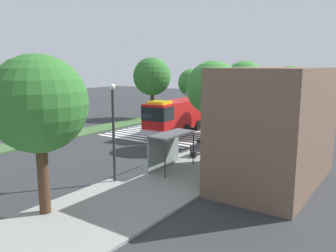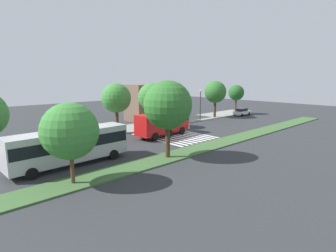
{
  "view_description": "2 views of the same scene",
  "coord_description": "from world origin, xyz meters",
  "px_view_note": "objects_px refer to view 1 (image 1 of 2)",
  "views": [
    {
      "loc": [
        25.46,
        20.28,
        7.05
      ],
      "look_at": [
        -1.1,
        1.73,
        1.23
      ],
      "focal_mm": 36.57,
      "sensor_mm": 36.0,
      "label": 1
    },
    {
      "loc": [
        -28.77,
        -26.88,
        8.3
      ],
      "look_at": [
        -2.64,
        0.84,
        1.37
      ],
      "focal_mm": 28.75,
      "sensor_mm": 36.0,
      "label": 2
    }
  ],
  "objects_px": {
    "bench_west_of_shelter": "(223,140)",
    "parked_car_west": "(241,118)",
    "street_lamp": "(113,124)",
    "sidewalk_tree_center": "(213,88)",
    "bench_near_shelter": "(197,150)",
    "sidewalk_tree_west": "(245,83)",
    "fire_truck": "(174,115)",
    "transit_bus": "(213,100)",
    "sidewalk_tree_east": "(38,105)",
    "bus_stop_shelter": "(168,143)",
    "median_tree_far_west": "(192,83)",
    "fire_hydrant": "(234,130)",
    "median_tree_west": "(152,77)",
    "sidewalk_tree_far_west": "(290,84)"
  },
  "relations": [
    {
      "from": "parked_car_west",
      "to": "sidewalk_tree_east",
      "type": "xyz_separation_m",
      "value": [
        28.41,
        2.2,
        4.4
      ]
    },
    {
      "from": "sidewalk_tree_center",
      "to": "fire_hydrant",
      "type": "xyz_separation_m",
      "value": [
        -5.73,
        -0.5,
        -4.6
      ]
    },
    {
      "from": "sidewalk_tree_east",
      "to": "median_tree_far_west",
      "type": "relative_size",
      "value": 1.17
    },
    {
      "from": "bus_stop_shelter",
      "to": "bench_near_shelter",
      "type": "height_order",
      "value": "bus_stop_shelter"
    },
    {
      "from": "sidewalk_tree_west",
      "to": "sidewalk_tree_center",
      "type": "bearing_deg",
      "value": -0.0
    },
    {
      "from": "bench_west_of_shelter",
      "to": "parked_car_west",
      "type": "bearing_deg",
      "value": -165.1
    },
    {
      "from": "sidewalk_tree_west",
      "to": "bus_stop_shelter",
      "type": "bearing_deg",
      "value": 2.9
    },
    {
      "from": "fire_truck",
      "to": "bench_near_shelter",
      "type": "xyz_separation_m",
      "value": [
        6.33,
        6.46,
        -1.39
      ]
    },
    {
      "from": "bench_near_shelter",
      "to": "bench_west_of_shelter",
      "type": "bearing_deg",
      "value": 180.0
    },
    {
      "from": "bench_near_shelter",
      "to": "fire_hydrant",
      "type": "bearing_deg",
      "value": -172.82
    },
    {
      "from": "fire_truck",
      "to": "street_lamp",
      "type": "relative_size",
      "value": 1.57
    },
    {
      "from": "parked_car_west",
      "to": "fire_truck",
      "type": "bearing_deg",
      "value": -21.11
    },
    {
      "from": "transit_bus",
      "to": "sidewalk_tree_east",
      "type": "relative_size",
      "value": 1.53
    },
    {
      "from": "bench_near_shelter",
      "to": "sidewalk_tree_far_west",
      "type": "xyz_separation_m",
      "value": [
        -27.0,
        -0.7,
        3.85
      ]
    },
    {
      "from": "sidewalk_tree_west",
      "to": "sidewalk_tree_east",
      "type": "xyz_separation_m",
      "value": [
        23.67,
        0.0,
        0.01
      ]
    },
    {
      "from": "parked_car_west",
      "to": "transit_bus",
      "type": "distance_m",
      "value": 9.73
    },
    {
      "from": "bus_stop_shelter",
      "to": "street_lamp",
      "type": "xyz_separation_m",
      "value": [
        3.95,
        -1.14,
        1.72
      ]
    },
    {
      "from": "parked_car_west",
      "to": "transit_bus",
      "type": "relative_size",
      "value": 0.4
    },
    {
      "from": "transit_bus",
      "to": "parked_car_west",
      "type": "bearing_deg",
      "value": -133.62
    },
    {
      "from": "street_lamp",
      "to": "median_tree_west",
      "type": "relative_size",
      "value": 0.74
    },
    {
      "from": "fire_truck",
      "to": "sidewalk_tree_east",
      "type": "distance_m",
      "value": 20.52
    },
    {
      "from": "bench_near_shelter",
      "to": "street_lamp",
      "type": "bearing_deg",
      "value": -7.88
    },
    {
      "from": "sidewalk_tree_far_west",
      "to": "fire_truck",
      "type": "bearing_deg",
      "value": -15.58
    },
    {
      "from": "sidewalk_tree_far_west",
      "to": "sidewalk_tree_east",
      "type": "bearing_deg",
      "value": 0.0
    },
    {
      "from": "transit_bus",
      "to": "sidewalk_tree_east",
      "type": "distance_m",
      "value": 36.27
    },
    {
      "from": "transit_bus",
      "to": "bus_stop_shelter",
      "type": "distance_m",
      "value": 27.71
    },
    {
      "from": "fire_truck",
      "to": "parked_car_west",
      "type": "relative_size",
      "value": 2.04
    },
    {
      "from": "bus_stop_shelter",
      "to": "bench_near_shelter",
      "type": "relative_size",
      "value": 2.19
    },
    {
      "from": "sidewalk_tree_far_west",
      "to": "fire_hydrant",
      "type": "relative_size",
      "value": 9.72
    },
    {
      "from": "bus_stop_shelter",
      "to": "median_tree_far_west",
      "type": "relative_size",
      "value": 0.55
    },
    {
      "from": "bench_near_shelter",
      "to": "sidewalk_tree_far_west",
      "type": "distance_m",
      "value": 27.28
    },
    {
      "from": "sidewalk_tree_east",
      "to": "median_tree_far_west",
      "type": "height_order",
      "value": "sidewalk_tree_east"
    },
    {
      "from": "median_tree_far_west",
      "to": "fire_hydrant",
      "type": "xyz_separation_m",
      "value": [
        14.19,
        13.54,
        -3.78
      ]
    },
    {
      "from": "sidewalk_tree_west",
      "to": "median_tree_far_west",
      "type": "height_order",
      "value": "sidewalk_tree_west"
    },
    {
      "from": "parked_car_west",
      "to": "median_tree_far_west",
      "type": "height_order",
      "value": "median_tree_far_west"
    },
    {
      "from": "sidewalk_tree_center",
      "to": "sidewalk_tree_west",
      "type": "bearing_deg",
      "value": 180.0
    },
    {
      "from": "bench_west_of_shelter",
      "to": "sidewalk_tree_east",
      "type": "height_order",
      "value": "sidewalk_tree_east"
    },
    {
      "from": "transit_bus",
      "to": "sidewalk_tree_far_west",
      "type": "xyz_separation_m",
      "value": [
        -5.2,
        9.37,
        2.4
      ]
    },
    {
      "from": "transit_bus",
      "to": "sidewalk_tree_east",
      "type": "bearing_deg",
      "value": -166.46
    },
    {
      "from": "fire_truck",
      "to": "fire_hydrant",
      "type": "xyz_separation_m",
      "value": [
        -3.19,
        5.26,
        -1.49
      ]
    },
    {
      "from": "fire_truck",
      "to": "bench_west_of_shelter",
      "type": "bearing_deg",
      "value": 68.48
    },
    {
      "from": "median_tree_far_west",
      "to": "fire_hydrant",
      "type": "relative_size",
      "value": 9.03
    },
    {
      "from": "median_tree_west",
      "to": "fire_hydrant",
      "type": "relative_size",
      "value": 11.24
    },
    {
      "from": "bench_near_shelter",
      "to": "sidewalk_tree_west",
      "type": "distance_m",
      "value": 11.6
    },
    {
      "from": "street_lamp",
      "to": "sidewalk_tree_center",
      "type": "xyz_separation_m",
      "value": [
        -11.73,
        0.4,
        1.49
      ]
    },
    {
      "from": "sidewalk_tree_far_west",
      "to": "median_tree_west",
      "type": "relative_size",
      "value": 0.86
    },
    {
      "from": "bus_stop_shelter",
      "to": "sidewalk_tree_center",
      "type": "xyz_separation_m",
      "value": [
        -7.78,
        -0.74,
        3.21
      ]
    },
    {
      "from": "bench_near_shelter",
      "to": "sidewalk_tree_center",
      "type": "bearing_deg",
      "value": -169.53
    },
    {
      "from": "sidewalk_tree_east",
      "to": "sidewalk_tree_west",
      "type": "bearing_deg",
      "value": 180.0
    },
    {
      "from": "median_tree_west",
      "to": "fire_hydrant",
      "type": "bearing_deg",
      "value": 73.52
    }
  ]
}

